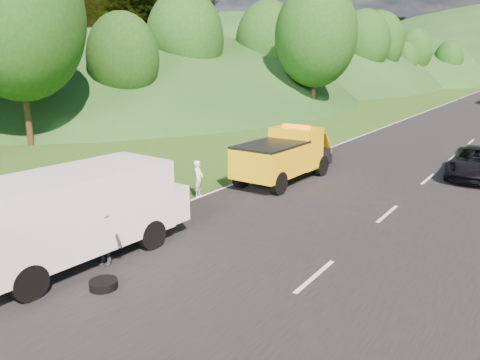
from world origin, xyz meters
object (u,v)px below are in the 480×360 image
Objects in this scene: woman at (199,197)px; white_van at (74,212)px; child at (184,216)px; spare_tire at (104,289)px; passing_suv at (475,178)px; suitcase at (166,193)px; tow_truck at (284,155)px; worker at (105,265)px.

white_van is at bearing 169.00° from woman.
spare_tire is at bearing -32.83° from child.
woman is (-1.10, 6.64, -1.43)m from white_van.
woman is 0.29× the size of passing_suv.
woman reaches higher than spare_tire.
white_van is 5.97m from suitcase.
white_van reaches higher than child.
suitcase is (-2.39, -5.21, -0.90)m from tow_truck.
passing_suv is (6.78, 16.19, 0.00)m from worker.
white_van is 6.88m from woman.
passing_suv is (9.53, 10.84, -0.31)m from suitcase.
child is (1.07, -2.14, 0.00)m from woman.
child is at bearing -93.48° from tow_truck.
white_van reaches higher than tow_truck.
worker is at bearing -115.26° from passing_suv.
suitcase is at bearing -172.79° from child.
spare_tire is (1.92, -5.19, 0.00)m from child.
worker reaches higher than woman.
spare_tire is (1.39, -11.46, -1.20)m from tow_truck.
child is 2.16m from suitcase.
child is at bearing -173.77° from woman.
white_van reaches higher than woman.
passing_suv is at bearing -62.22° from woman.
woman is at bearing 102.21° from white_van.
tow_truck is 5.80m from suitcase.
tow_truck is 9.18m from passing_suv.
spare_tire is at bearing -81.77° from tow_truck.
tow_truck reaches higher than child.
white_van is at bearing 166.72° from worker.
child is at bearing 74.94° from worker.
tow_truck is 3.89× the size of woman.
spare_tire is (1.89, -0.70, -1.43)m from white_van.
passing_suv is (7.67, 11.90, 0.00)m from child.
white_van reaches higher than suitcase.
spare_tire is at bearing -178.21° from woman.
suitcase is (-2.75, 5.35, 0.31)m from worker.
tow_truck is 11.61m from spare_tire.
suitcase is at bearing -113.28° from tow_truck.
worker reaches higher than child.
suitcase is 7.31m from spare_tire.
woman is 2.16× the size of spare_tire.
white_van is 10.51× the size of spare_tire.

